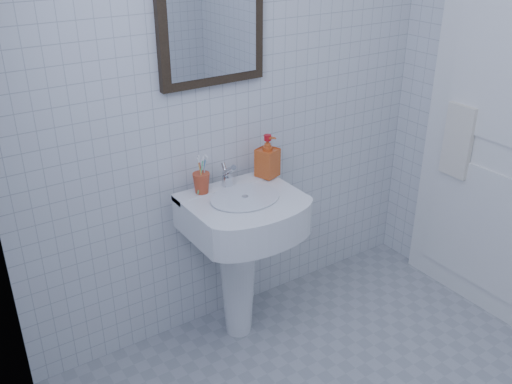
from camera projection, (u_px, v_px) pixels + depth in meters
wall_back at (236, 77)px, 2.58m from camera, size 2.20×0.02×2.50m
wall_left at (84, 286)px, 1.13m from camera, size 0.02×2.40×2.50m
washbasin at (240, 242)px, 2.67m from camera, size 0.51×0.38×0.79m
faucet at (228, 177)px, 2.60m from camera, size 0.05×0.11×0.12m
toothbrush_cup at (201, 183)px, 2.55m from camera, size 0.10×0.10×0.09m
soap_dispenser at (267, 156)px, 2.69m from camera, size 0.12×0.12×0.20m
wall_mirror at (211, 11)px, 2.37m from camera, size 0.50×0.04×0.62m
bathroom_door at (498, 125)px, 2.74m from camera, size 0.04×0.80×2.00m
towel_ring at (466, 106)px, 2.84m from camera, size 0.01×0.18×0.18m
hand_towel at (458, 141)px, 2.91m from camera, size 0.03×0.16×0.38m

